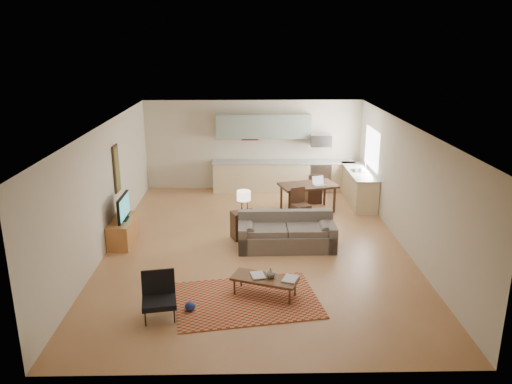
{
  "coord_description": "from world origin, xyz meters",
  "views": [
    {
      "loc": [
        -0.21,
        -10.33,
        4.41
      ],
      "look_at": [
        0.0,
        0.3,
        1.15
      ],
      "focal_mm": 35.0,
      "sensor_mm": 36.0,
      "label": 1
    }
  ],
  "objects_px": {
    "sofa": "(287,232)",
    "coffee_table": "(265,286)",
    "tv_credenza": "(123,231)",
    "console_table": "(244,225)",
    "dining_table": "(308,198)",
    "armchair": "(159,297)"
  },
  "relations": [
    {
      "from": "armchair",
      "to": "dining_table",
      "type": "distance_m",
      "value": 6.13
    },
    {
      "from": "sofa",
      "to": "coffee_table",
      "type": "xyz_separation_m",
      "value": [
        -0.56,
        -2.12,
        -0.21
      ]
    },
    {
      "from": "coffee_table",
      "to": "armchair",
      "type": "relative_size",
      "value": 1.61
    },
    {
      "from": "sofa",
      "to": "dining_table",
      "type": "distance_m",
      "value": 2.59
    },
    {
      "from": "sofa",
      "to": "tv_credenza",
      "type": "xyz_separation_m",
      "value": [
        -3.66,
        0.4,
        -0.11
      ]
    },
    {
      "from": "armchair",
      "to": "tv_credenza",
      "type": "distance_m",
      "value": 3.49
    },
    {
      "from": "tv_credenza",
      "to": "dining_table",
      "type": "xyz_separation_m",
      "value": [
        4.42,
        2.08,
        0.09
      ]
    },
    {
      "from": "coffee_table",
      "to": "tv_credenza",
      "type": "bearing_deg",
      "value": 162.03
    },
    {
      "from": "dining_table",
      "to": "tv_credenza",
      "type": "bearing_deg",
      "value": -170.34
    },
    {
      "from": "armchair",
      "to": "console_table",
      "type": "height_order",
      "value": "armchair"
    },
    {
      "from": "console_table",
      "to": "dining_table",
      "type": "relative_size",
      "value": 0.44
    },
    {
      "from": "sofa",
      "to": "dining_table",
      "type": "relative_size",
      "value": 1.51
    },
    {
      "from": "sofa",
      "to": "coffee_table",
      "type": "distance_m",
      "value": 2.21
    },
    {
      "from": "coffee_table",
      "to": "console_table",
      "type": "bearing_deg",
      "value": 119.01
    },
    {
      "from": "coffee_table",
      "to": "dining_table",
      "type": "bearing_deg",
      "value": 95.18
    },
    {
      "from": "tv_credenza",
      "to": "console_table",
      "type": "bearing_deg",
      "value": 4.5
    },
    {
      "from": "sofa",
      "to": "console_table",
      "type": "xyz_separation_m",
      "value": [
        -0.94,
        0.61,
        -0.06
      ]
    },
    {
      "from": "armchair",
      "to": "tv_credenza",
      "type": "bearing_deg",
      "value": 102.5
    },
    {
      "from": "sofa",
      "to": "tv_credenza",
      "type": "height_order",
      "value": "sofa"
    },
    {
      "from": "console_table",
      "to": "dining_table",
      "type": "distance_m",
      "value": 2.52
    },
    {
      "from": "sofa",
      "to": "armchair",
      "type": "height_order",
      "value": "sofa"
    },
    {
      "from": "dining_table",
      "to": "coffee_table",
      "type": "bearing_deg",
      "value": -121.53
    }
  ]
}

